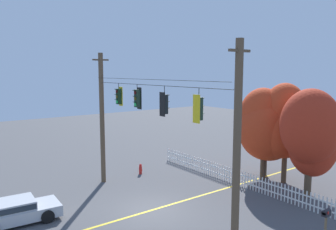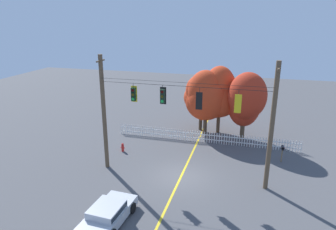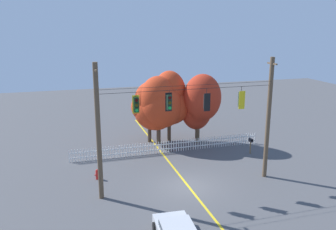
% 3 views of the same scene
% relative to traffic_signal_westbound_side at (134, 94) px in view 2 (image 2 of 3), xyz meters
% --- Properties ---
extents(ground, '(80.00, 80.00, 0.00)m').
position_rel_traffic_signal_westbound_side_xyz_m(ground, '(3.47, -0.01, -5.91)').
color(ground, '#4C4C4F').
extents(lane_centerline_stripe, '(0.16, 36.00, 0.01)m').
position_rel_traffic_signal_westbound_side_xyz_m(lane_centerline_stripe, '(3.47, -0.01, -5.90)').
color(lane_centerline_stripe, gold).
rests_on(lane_centerline_stripe, ground).
extents(signal_support_span, '(11.97, 1.10, 8.58)m').
position_rel_traffic_signal_westbound_side_xyz_m(signal_support_span, '(3.47, -0.01, -1.55)').
color(signal_support_span, brown).
rests_on(signal_support_span, ground).
extents(traffic_signal_westbound_side, '(0.43, 0.38, 1.35)m').
position_rel_traffic_signal_westbound_side_xyz_m(traffic_signal_westbound_side, '(0.00, 0.00, 0.00)').
color(traffic_signal_westbound_side, black).
extents(traffic_signal_southbound_primary, '(0.43, 0.38, 1.36)m').
position_rel_traffic_signal_westbound_side_xyz_m(traffic_signal_southbound_primary, '(2.11, 0.00, 0.02)').
color(traffic_signal_southbound_primary, black).
extents(traffic_signal_eastbound_side, '(0.43, 0.38, 1.47)m').
position_rel_traffic_signal_westbound_side_xyz_m(traffic_signal_eastbound_side, '(4.62, -0.02, -0.10)').
color(traffic_signal_eastbound_side, black).
extents(traffic_signal_northbound_primary, '(0.43, 0.38, 1.50)m').
position_rel_traffic_signal_westbound_side_xyz_m(traffic_signal_northbound_primary, '(7.11, -0.02, -0.11)').
color(traffic_signal_northbound_primary, black).
extents(white_picket_fence, '(16.58, 0.06, 1.02)m').
position_rel_traffic_signal_westbound_side_xyz_m(white_picket_fence, '(4.09, 6.74, -5.39)').
color(white_picket_fence, white).
rests_on(white_picket_fence, ground).
extents(autumn_maple_near_fence, '(4.15, 3.85, 5.11)m').
position_rel_traffic_signal_westbound_side_xyz_m(autumn_maple_near_fence, '(3.56, 9.56, -2.62)').
color(autumn_maple_near_fence, '#473828').
rests_on(autumn_maple_near_fence, ground).
extents(autumn_maple_mid, '(4.29, 3.62, 6.32)m').
position_rel_traffic_signal_westbound_side_xyz_m(autumn_maple_mid, '(3.80, 8.89, -1.95)').
color(autumn_maple_mid, '#473828').
rests_on(autumn_maple_mid, ground).
extents(autumn_oak_far_east, '(3.92, 3.65, 6.66)m').
position_rel_traffic_signal_westbound_side_xyz_m(autumn_oak_far_east, '(4.90, 9.32, -2.02)').
color(autumn_oak_far_east, brown).
rests_on(autumn_oak_far_east, ground).
extents(autumn_maple_far_west, '(3.45, 3.58, 6.45)m').
position_rel_traffic_signal_westbound_side_xyz_m(autumn_maple_far_west, '(7.47, 8.34, -2.13)').
color(autumn_maple_far_west, brown).
rests_on(autumn_maple_far_west, ground).
extents(parked_car, '(2.17, 4.07, 1.15)m').
position_rel_traffic_signal_westbound_side_xyz_m(parked_car, '(0.71, -6.16, -5.30)').
color(parked_car, '#B7BABF').
rests_on(parked_car, ground).
extents(fire_hydrant, '(0.38, 0.22, 0.75)m').
position_rel_traffic_signal_westbound_side_xyz_m(fire_hydrant, '(-2.35, 2.91, -5.54)').
color(fire_hydrant, red).
rests_on(fire_hydrant, ground).
extents(roadside_mailbox, '(0.25, 0.44, 1.38)m').
position_rel_traffic_signal_westbound_side_xyz_m(roadside_mailbox, '(10.62, 4.42, -4.78)').
color(roadside_mailbox, brown).
rests_on(roadside_mailbox, ground).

